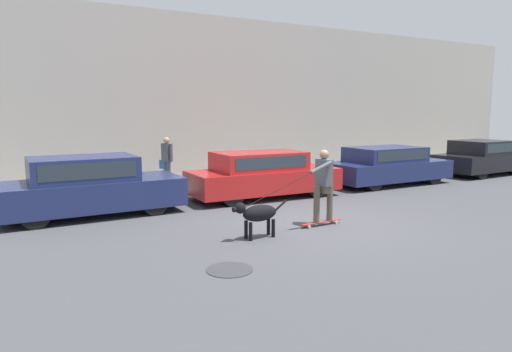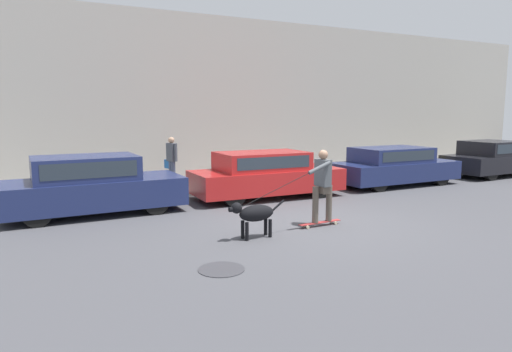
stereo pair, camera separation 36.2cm
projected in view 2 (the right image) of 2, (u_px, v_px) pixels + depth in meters
The scene contains 12 objects.
ground_plane at pixel (313, 223), 9.92m from camera, with size 36.00×36.00×0.00m, color #47474C.
back_wall at pixel (200, 100), 15.62m from camera, with size 32.00×0.30×5.64m.
sidewalk_curb at pixel (217, 185), 14.74m from camera, with size 30.00×2.54×0.11m.
parked_car_0 at pixel (92, 186), 10.73m from camera, with size 4.13×1.75×1.39m.
parked_car_1 at pixel (266, 175), 12.83m from camera, with size 4.28×1.78×1.30m.
parked_car_2 at pixel (394, 166), 14.99m from camera, with size 4.28×1.73×1.25m.
parked_car_3 at pixel (493, 159), 17.22m from camera, with size 3.99×1.88×1.32m.
dog at pixel (254, 214), 8.71m from camera, with size 1.20×0.34×0.74m.
skateboarder at pixel (322, 183), 9.59m from camera, with size 2.56×0.53×1.62m.
pedestrian_with_bag at pixel (171, 159), 14.18m from camera, with size 0.28×0.64×1.52m.
manhole_cover at pixel (221, 269), 7.02m from camera, with size 0.72×0.72×0.01m.
fire_hydrant at pixel (432, 166), 16.95m from camera, with size 0.18×0.18×0.77m.
Camera 2 is at (-5.50, -8.05, 2.42)m, focal length 32.00 mm.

